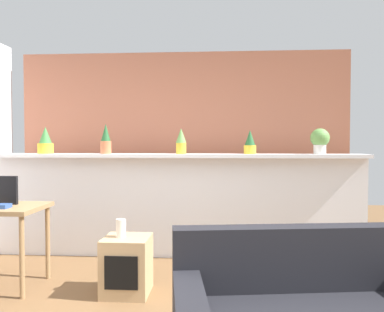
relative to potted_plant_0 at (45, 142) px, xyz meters
name	(u,v)px	position (x,y,z in m)	size (l,w,h in m)	color
divider_wall	(178,207)	(1.56, 0.05, -0.76)	(4.25, 0.16, 1.16)	silver
plant_shelf	(178,156)	(1.56, 0.01, -0.16)	(4.25, 0.38, 0.04)	silver
brick_wall_behind	(183,149)	(1.56, 0.65, -0.09)	(4.25, 0.10, 2.50)	#AD664C
potted_plant_0	(45,142)	(0.00, 0.00, 0.00)	(0.18, 0.18, 0.32)	gold
potted_plant_1	(106,140)	(0.73, -0.01, 0.02)	(0.13, 0.13, 0.35)	#C66B42
potted_plant_2	(181,141)	(1.60, -0.02, 0.01)	(0.12, 0.12, 0.29)	gold
potted_plant_3	(250,143)	(2.39, 0.02, -0.01)	(0.14, 0.14, 0.27)	gold
potted_plant_4	(320,140)	(3.16, -0.02, 0.02)	(0.21, 0.21, 0.29)	silver
side_cube_shelf	(127,266)	(1.23, -1.11, -1.09)	(0.40, 0.41, 0.50)	tan
vase_on_shelf	(121,228)	(1.18, -1.11, -0.76)	(0.09, 0.09, 0.16)	silver
book_on_desk	(0,206)	(0.11, -1.16, -0.57)	(0.17, 0.12, 0.04)	#2D4C8C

